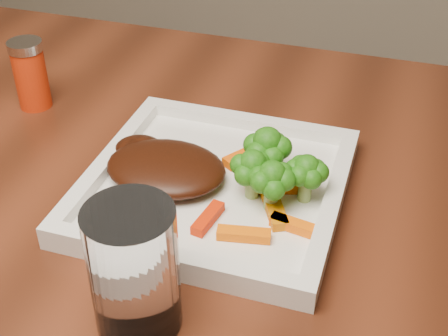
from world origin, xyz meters
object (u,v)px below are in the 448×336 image
(spice_shaker, at_px, (30,75))
(steak, at_px, (166,168))
(plate, at_px, (215,190))
(drinking_glass, at_px, (134,270))

(spice_shaker, bearing_deg, steak, -26.09)
(steak, distance_m, spice_shaker, 0.26)
(spice_shaker, bearing_deg, plate, -20.69)
(plate, xyz_separation_m, steak, (-0.05, -0.01, 0.02))
(steak, relative_size, spice_shaker, 1.44)
(plate, relative_size, drinking_glass, 2.25)
(spice_shaker, distance_m, drinking_glass, 0.41)
(steak, bearing_deg, spice_shaker, 153.91)
(steak, distance_m, drinking_glass, 0.19)
(spice_shaker, xyz_separation_m, drinking_glass, (0.28, -0.30, 0.01))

